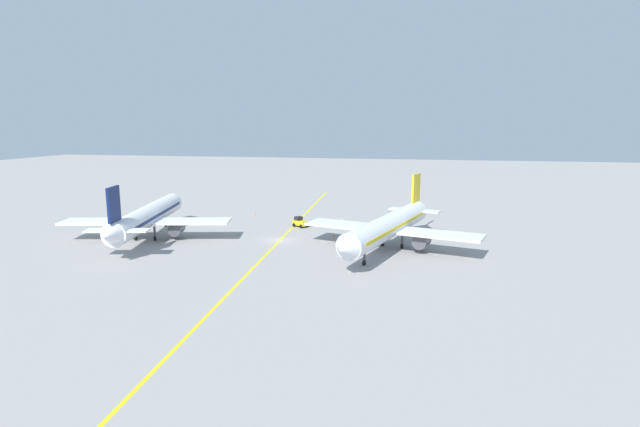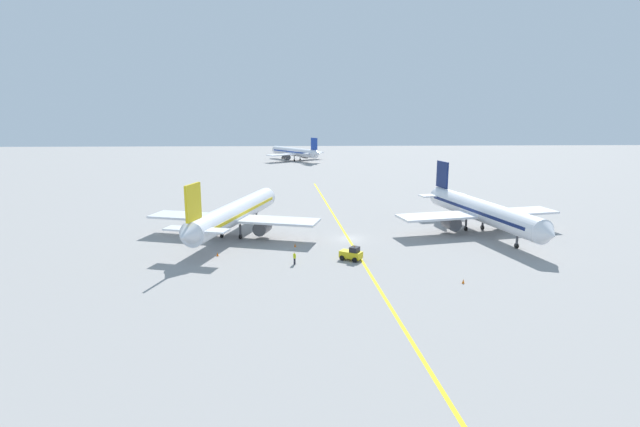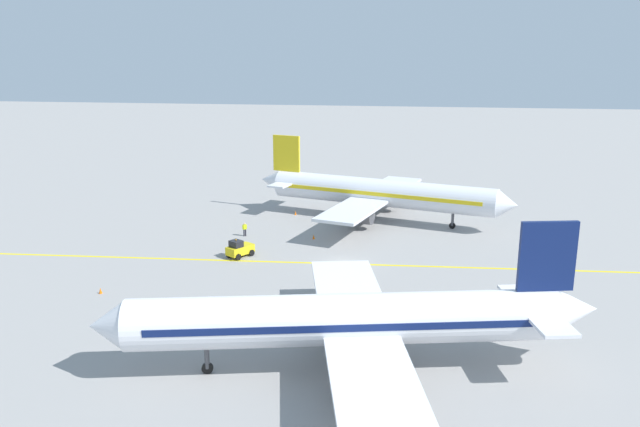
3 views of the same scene
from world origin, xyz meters
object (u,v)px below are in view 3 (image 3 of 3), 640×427
object	(u,v)px
traffic_cone_mid_apron	(314,237)
airplane_adjacent_stand	(351,320)
traffic_cone_by_wingtip	(295,213)
airplane_at_gate	(378,193)
ground_crew_worker	(245,229)
baggage_tug_white	(239,249)
traffic_cone_near_nose	(100,291)

from	to	relation	value
traffic_cone_mid_apron	airplane_adjacent_stand	bearing A→B (deg)	14.15
airplane_adjacent_stand	traffic_cone_by_wingtip	bearing A→B (deg)	-163.80
airplane_at_gate	traffic_cone_by_wingtip	bearing A→B (deg)	-94.98
traffic_cone_mid_apron	traffic_cone_by_wingtip	distance (m)	11.74
ground_crew_worker	airplane_adjacent_stand	bearing A→B (deg)	27.86
ground_crew_worker	traffic_cone_mid_apron	world-z (taller)	ground_crew_worker
airplane_adjacent_stand	baggage_tug_white	bearing A→B (deg)	-147.41
ground_crew_worker	traffic_cone_by_wingtip	xyz separation A→B (m)	(-10.93, 4.15, -0.63)
airplane_adjacent_stand	traffic_cone_near_nose	distance (m)	26.91
traffic_cone_near_nose	ground_crew_worker	bearing A→B (deg)	157.86
airplane_at_gate	traffic_cone_near_nose	world-z (taller)	airplane_at_gate
airplane_at_gate	baggage_tug_white	distance (m)	22.73
airplane_at_gate	ground_crew_worker	world-z (taller)	airplane_at_gate
airplane_at_gate	traffic_cone_by_wingtip	distance (m)	11.90
airplane_at_gate	ground_crew_worker	xyz separation A→B (m)	(9.95, -15.50, -2.80)
airplane_adjacent_stand	ground_crew_worker	distance (m)	34.95
airplane_at_gate	traffic_cone_near_nose	distance (m)	38.53
baggage_tug_white	traffic_cone_by_wingtip	distance (m)	18.93
traffic_cone_mid_apron	airplane_at_gate	bearing A→B (deg)	144.80
airplane_adjacent_stand	ground_crew_worker	xyz separation A→B (m)	(-30.80, -16.28, -2.80)
airplane_at_gate	traffic_cone_mid_apron	distance (m)	12.61
baggage_tug_white	traffic_cone_mid_apron	xyz separation A→B (m)	(-7.83, 6.92, -0.63)
airplane_adjacent_stand	baggage_tug_white	world-z (taller)	airplane_adjacent_stand
airplane_adjacent_stand	baggage_tug_white	size ratio (longest dim) A/B	10.57
airplane_at_gate	baggage_tug_white	bearing A→B (deg)	-38.10
airplane_at_gate	airplane_adjacent_stand	bearing A→B (deg)	1.09
baggage_tug_white	traffic_cone_by_wingtip	world-z (taller)	baggage_tug_white
traffic_cone_by_wingtip	airplane_at_gate	bearing A→B (deg)	85.02
traffic_cone_mid_apron	traffic_cone_by_wingtip	world-z (taller)	same
traffic_cone_near_nose	traffic_cone_mid_apron	world-z (taller)	same
airplane_at_gate	airplane_adjacent_stand	distance (m)	40.75
baggage_tug_white	ground_crew_worker	xyz separation A→B (m)	(-7.81, -1.58, 0.01)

